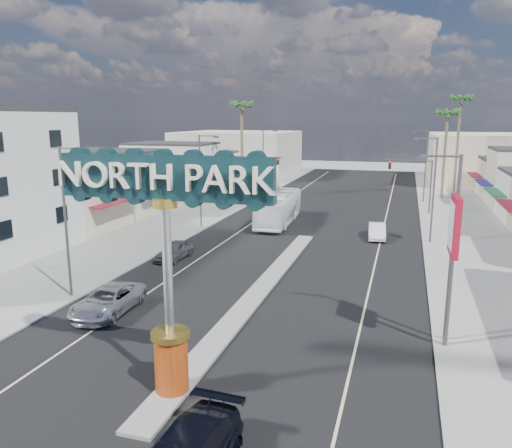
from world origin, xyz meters
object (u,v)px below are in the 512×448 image
Objects in this scene: bank_pylon_sign at (454,234)px; streetlight_l_near at (67,215)px; streetlight_l_mid at (202,176)px; streetlight_r_mid at (432,185)px; palm_right_mid at (448,117)px; streetlight_l_far at (264,159)px; streetlight_r_near at (450,240)px; suv_left at (108,301)px; traffic_signal_right at (414,175)px; palm_right_far at (461,104)px; city_bus at (279,208)px; traffic_signal_left at (256,170)px; gateway_sign at (167,247)px; palm_left_far at (242,110)px; streetlight_r_far at (424,162)px; car_parked_left at (175,250)px; car_parked_right at (377,231)px.

streetlight_l_near is at bearing 176.99° from bank_pylon_sign.
streetlight_r_mid is (20.87, 0.00, 0.00)m from streetlight_l_mid.
streetlight_l_far is at bearing -170.31° from palm_right_mid.
suv_left is (-17.46, -1.55, -4.34)m from streetlight_r_near.
streetlight_r_near is at bearing -87.90° from traffic_signal_right.
streetlight_r_mid reaches higher than bank_pylon_sign.
traffic_signal_right is at bearing -22.20° from streetlight_l_far.
palm_right_far reaches higher than city_bus.
traffic_signal_left is at bearing 118.42° from bank_pylon_sign.
gateway_sign reaches higher than suv_left.
streetlight_r_near is 0.69× the size of palm_left_far.
palm_left_far is at bearing 139.52° from streetlight_r_mid.
gateway_sign is at bearing -78.22° from streetlight_l_far.
traffic_signal_right is 34.03m from streetlight_r_near.
streetlight_r_far is 42.68m from bank_pylon_sign.
car_parked_left is at bearing 76.65° from streetlight_l_near.
streetlight_r_near reaches higher than city_bus.
traffic_signal_left is 0.50× the size of palm_right_mid.
streetlight_l_mid is 11.81m from car_parked_left.
car_parked_right is at bearing -45.53° from palm_left_far.
palm_left_far is (-23.43, 40.00, 6.43)m from streetlight_r_near.
palm_left_far is 1.08× the size of palm_right_mid.
streetlight_r_far is 37.95m from car_parked_left.
palm_left_far is 32.94m from car_parked_left.
palm_left_far is 30.48m from palm_right_far.
palm_right_far is (24.18, 18.01, 8.11)m from traffic_signal_left.
streetlight_l_far is 0.69× the size of palm_left_far.
palm_right_mid is (2.57, 46.00, 5.54)m from streetlight_r_near.
palm_right_mid is 2.32× the size of suv_left.
streetlight_l_far is 1.73× the size of suv_left.
traffic_signal_right is 0.67× the size of streetlight_r_mid.
gateway_sign is 1.02× the size of streetlight_l_far.
streetlight_l_mid is 17.13m from car_parked_right.
palm_right_mid is at bearing 86.81° from streetlight_r_near.
streetlight_l_far is at bearing 98.86° from traffic_signal_left.
car_parked_left is 21.73m from bank_pylon_sign.
palm_right_mid is 1.07× the size of city_bus.
traffic_signal_right is 39.26m from streetlight_l_near.
gateway_sign is 19.83m from car_parked_left.
car_parked_left is at bearing 153.65° from streetlight_r_near.
bank_pylon_sign is (-4.51, -52.68, -6.90)m from palm_right_far.
car_parked_left is at bearing -78.46° from streetlight_l_mid.
traffic_signal_right is 8.14m from streetlight_r_far.
suv_left reaches higher than car_parked_left.
streetlight_l_near reaches higher than traffic_signal_left.
streetlight_r_mid is 2.20× the size of car_parked_left.
gateway_sign is 29.91m from streetlight_r_mid.
streetlight_r_mid is 6.17m from car_parked_right.
car_parked_right is (16.55, 20.52, -4.38)m from streetlight_l_near.
streetlight_r_near is at bearing -93.19° from palm_right_mid.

